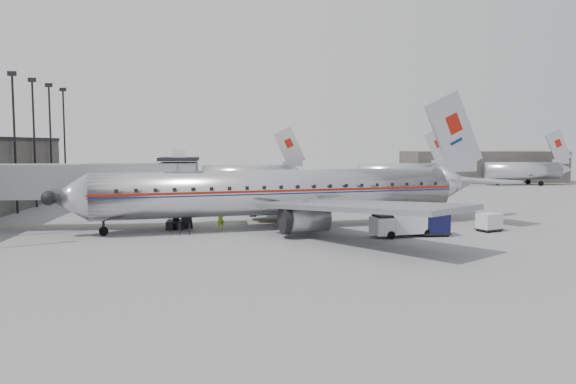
# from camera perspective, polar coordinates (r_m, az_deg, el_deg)

# --- Properties ---
(ground) EXTENTS (160.00, 160.00, 0.00)m
(ground) POSITION_cam_1_polar(r_m,az_deg,el_deg) (47.83, -0.54, -4.18)
(ground) COLOR slate
(ground) RESTS_ON ground
(hangar) EXTENTS (30.00, 12.00, 6.00)m
(hangar) POSITION_cam_1_polar(r_m,az_deg,el_deg) (117.87, 19.07, 2.47)
(hangar) COLOR #363331
(hangar) RESTS_ON ground
(apron_line) EXTENTS (60.00, 0.15, 0.01)m
(apron_line) POSITION_cam_1_polar(r_m,az_deg,el_deg) (54.05, 2.07, -3.12)
(apron_line) COLOR gold
(apron_line) RESTS_ON ground
(jet_bridge) EXTENTS (21.00, 6.20, 7.10)m
(jet_bridge) POSITION_cam_1_polar(r_m,az_deg,el_deg) (52.34, -19.41, 0.93)
(jet_bridge) COLOR slate
(jet_bridge) RESTS_ON ground
(floodlight_masts) EXTENTS (0.90, 42.25, 15.25)m
(floodlight_masts) POSITION_cam_1_polar(r_m,az_deg,el_deg) (64.42, -26.96, 5.11)
(floodlight_masts) COLOR black
(floodlight_masts) RESTS_ON ground
(distant_aircraft_near) EXTENTS (16.39, 3.20, 10.26)m
(distant_aircraft_near) POSITION_cam_1_polar(r_m,az_deg,el_deg) (89.20, -4.07, 1.84)
(distant_aircraft_near) COLOR silver
(distant_aircraft_near) RESTS_ON ground
(distant_aircraft_mid) EXTENTS (16.39, 3.20, 10.26)m
(distant_aircraft_mid) POSITION_cam_1_polar(r_m,az_deg,el_deg) (97.38, 11.35, 2.02)
(distant_aircraft_mid) COLOR silver
(distant_aircraft_mid) RESTS_ON ground
(distant_aircraft_far) EXTENTS (16.39, 3.20, 10.26)m
(distant_aircraft_far) POSITION_cam_1_polar(r_m,az_deg,el_deg) (110.37, 22.75, 2.07)
(distant_aircraft_far) COLOR silver
(distant_aircraft_far) RESTS_ON ground
(airliner) EXTENTS (40.24, 36.93, 12.86)m
(airliner) POSITION_cam_1_polar(r_m,az_deg,el_deg) (50.63, 0.03, 0.01)
(airliner) COLOR silver
(airliner) RESTS_ON ground
(service_van) EXTENTS (5.39, 2.81, 2.41)m
(service_van) POSITION_cam_1_polar(r_m,az_deg,el_deg) (46.86, 11.65, -2.91)
(service_van) COLOR silver
(service_van) RESTS_ON ground
(baggage_cart_navy) EXTENTS (2.36, 1.81, 1.83)m
(baggage_cart_navy) POSITION_cam_1_polar(r_m,az_deg,el_deg) (47.87, 14.61, -3.16)
(baggage_cart_navy) COLOR #0E0F38
(baggage_cart_navy) RESTS_ON ground
(baggage_cart_white) EXTENTS (2.38, 2.12, 1.54)m
(baggage_cart_white) POSITION_cam_1_polar(r_m,az_deg,el_deg) (51.65, 19.76, -2.88)
(baggage_cart_white) COLOR silver
(baggage_cart_white) RESTS_ON ground
(ramp_worker) EXTENTS (0.77, 0.68, 1.78)m
(ramp_worker) POSITION_cam_1_polar(r_m,az_deg,el_deg) (50.34, -6.83, -2.74)
(ramp_worker) COLOR #8FBE16
(ramp_worker) RESTS_ON ground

